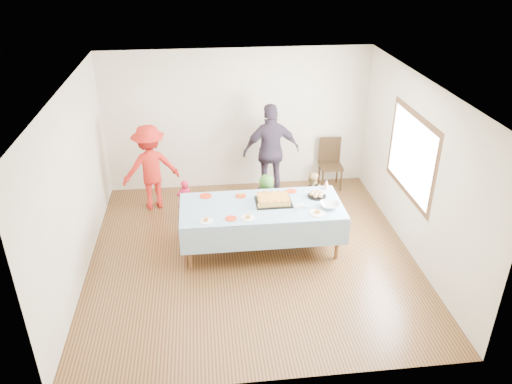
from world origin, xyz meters
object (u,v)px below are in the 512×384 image
at_px(birthday_cake, 274,200).
at_px(adult_left, 151,167).
at_px(party_table, 261,209).
at_px(dining_chair, 330,160).

relative_size(birthday_cake, adult_left, 0.36).
relative_size(party_table, adult_left, 1.58).
height_order(birthday_cake, dining_chair, dining_chair).
relative_size(party_table, birthday_cake, 4.44).
bearing_deg(adult_left, birthday_cake, 127.60).
distance_m(birthday_cake, adult_left, 2.51).
xyz_separation_m(birthday_cake, dining_chair, (1.42, 2.00, -0.28)).
height_order(birthday_cake, adult_left, adult_left).
bearing_deg(birthday_cake, party_table, -159.15).
xyz_separation_m(party_table, adult_left, (-1.80, 1.59, 0.06)).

